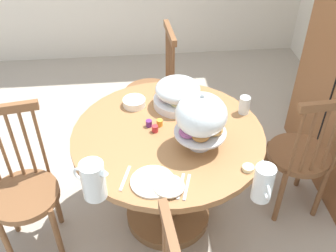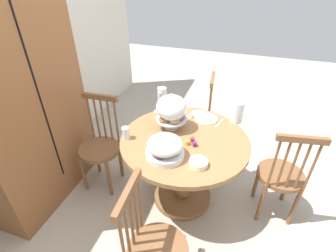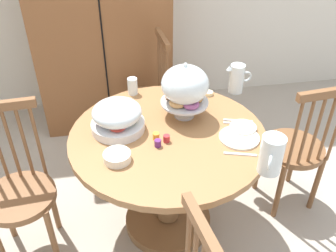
{
  "view_description": "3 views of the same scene",
  "coord_description": "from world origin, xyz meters",
  "px_view_note": "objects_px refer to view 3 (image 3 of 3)",
  "views": [
    {
      "loc": [
        1.64,
        -0.06,
        2.14
      ],
      "look_at": [
        -0.06,
        0.1,
        0.79
      ],
      "focal_mm": 41.4,
      "sensor_mm": 36.0,
      "label": 1
    },
    {
      "loc": [
        -1.74,
        -0.3,
        2.01
      ],
      "look_at": [
        -0.06,
        0.25,
        0.84
      ],
      "focal_mm": 26.81,
      "sensor_mm": 36.0,
      "label": 2
    },
    {
      "loc": [
        -0.34,
        -1.51,
        1.94
      ],
      "look_at": [
        -0.06,
        0.1,
        0.79
      ],
      "focal_mm": 39.12,
      "sensor_mm": 36.0,
      "label": 3
    }
  ],
  "objects_px": {
    "milk_pitcher": "(237,80)",
    "drinking_glass": "(133,86)",
    "china_plate_small": "(243,127)",
    "fruit_platter_covered": "(117,117)",
    "orange_juice_pitcher": "(271,156)",
    "windsor_chair_far_side": "(146,100)",
    "china_plate_large": "(239,137)",
    "dining_table": "(168,165)",
    "cereal_bowl": "(117,157)",
    "butter_dish": "(208,93)",
    "wooden_armoire": "(100,13)",
    "windsor_chair_facing_door": "(295,150)",
    "windsor_chair_near_window": "(20,194)",
    "pastry_stand_with_dome": "(185,87)"
  },
  "relations": [
    {
      "from": "fruit_platter_covered",
      "to": "drinking_glass",
      "type": "relative_size",
      "value": 2.73
    },
    {
      "from": "windsor_chair_far_side",
      "to": "cereal_bowl",
      "type": "height_order",
      "value": "windsor_chair_far_side"
    },
    {
      "from": "pastry_stand_with_dome",
      "to": "fruit_platter_covered",
      "type": "xyz_separation_m",
      "value": [
        -0.39,
        -0.07,
        -0.11
      ]
    },
    {
      "from": "windsor_chair_near_window",
      "to": "windsor_chair_facing_door",
      "type": "distance_m",
      "value": 1.7
    },
    {
      "from": "windsor_chair_facing_door",
      "to": "windsor_chair_far_side",
      "type": "height_order",
      "value": "same"
    },
    {
      "from": "cereal_bowl",
      "to": "pastry_stand_with_dome",
      "type": "bearing_deg",
      "value": 39.49
    },
    {
      "from": "dining_table",
      "to": "china_plate_large",
      "type": "relative_size",
      "value": 5.01
    },
    {
      "from": "dining_table",
      "to": "drinking_glass",
      "type": "distance_m",
      "value": 0.58
    },
    {
      "from": "dining_table",
      "to": "cereal_bowl",
      "type": "relative_size",
      "value": 7.88
    },
    {
      "from": "china_plate_small",
      "to": "wooden_armoire",
      "type": "bearing_deg",
      "value": 117.29
    },
    {
      "from": "fruit_platter_covered",
      "to": "dining_table",
      "type": "bearing_deg",
      "value": -17.73
    },
    {
      "from": "dining_table",
      "to": "milk_pitcher",
      "type": "distance_m",
      "value": 0.72
    },
    {
      "from": "windsor_chair_near_window",
      "to": "orange_juice_pitcher",
      "type": "distance_m",
      "value": 1.38
    },
    {
      "from": "china_plate_small",
      "to": "china_plate_large",
      "type": "bearing_deg",
      "value": -122.19
    },
    {
      "from": "milk_pitcher",
      "to": "butter_dish",
      "type": "distance_m",
      "value": 0.2
    },
    {
      "from": "milk_pitcher",
      "to": "china_plate_large",
      "type": "xyz_separation_m",
      "value": [
        -0.14,
        -0.5,
        -0.08
      ]
    },
    {
      "from": "cereal_bowl",
      "to": "fruit_platter_covered",
      "type": "bearing_deg",
      "value": 85.44
    },
    {
      "from": "wooden_armoire",
      "to": "windsor_chair_facing_door",
      "type": "relative_size",
      "value": 2.01
    },
    {
      "from": "dining_table",
      "to": "china_plate_small",
      "type": "height_order",
      "value": "china_plate_small"
    },
    {
      "from": "drinking_glass",
      "to": "china_plate_small",
      "type": "bearing_deg",
      "value": -41.75
    },
    {
      "from": "orange_juice_pitcher",
      "to": "cereal_bowl",
      "type": "distance_m",
      "value": 0.75
    },
    {
      "from": "fruit_platter_covered",
      "to": "drinking_glass",
      "type": "distance_m",
      "value": 0.41
    },
    {
      "from": "china_plate_large",
      "to": "cereal_bowl",
      "type": "xyz_separation_m",
      "value": [
        -0.67,
        -0.07,
        0.02
      ]
    },
    {
      "from": "dining_table",
      "to": "drinking_glass",
      "type": "bearing_deg",
      "value": 107.56
    },
    {
      "from": "windsor_chair_near_window",
      "to": "orange_juice_pitcher",
      "type": "xyz_separation_m",
      "value": [
        1.28,
        -0.35,
        0.38
      ]
    },
    {
      "from": "pastry_stand_with_dome",
      "to": "china_plate_large",
      "type": "bearing_deg",
      "value": -47.41
    },
    {
      "from": "windsor_chair_near_window",
      "to": "butter_dish",
      "type": "xyz_separation_m",
      "value": [
        1.18,
        0.41,
        0.3
      ]
    },
    {
      "from": "windsor_chair_far_side",
      "to": "fruit_platter_covered",
      "type": "distance_m",
      "value": 0.89
    },
    {
      "from": "pastry_stand_with_dome",
      "to": "milk_pitcher",
      "type": "height_order",
      "value": "pastry_stand_with_dome"
    },
    {
      "from": "wooden_armoire",
      "to": "windsor_chair_far_side",
      "type": "relative_size",
      "value": 2.01
    },
    {
      "from": "dining_table",
      "to": "cereal_bowl",
      "type": "height_order",
      "value": "cereal_bowl"
    },
    {
      "from": "china_plate_large",
      "to": "windsor_chair_far_side",
      "type": "bearing_deg",
      "value": 112.57
    },
    {
      "from": "cereal_bowl",
      "to": "orange_juice_pitcher",
      "type": "bearing_deg",
      "value": -15.81
    },
    {
      "from": "orange_juice_pitcher",
      "to": "windsor_chair_near_window",
      "type": "bearing_deg",
      "value": 164.7
    },
    {
      "from": "wooden_armoire",
      "to": "milk_pitcher",
      "type": "distance_m",
      "value": 1.32
    },
    {
      "from": "china_plate_small",
      "to": "drinking_glass",
      "type": "height_order",
      "value": "drinking_glass"
    },
    {
      "from": "butter_dish",
      "to": "china_plate_large",
      "type": "bearing_deg",
      "value": -85.11
    },
    {
      "from": "milk_pitcher",
      "to": "drinking_glass",
      "type": "xyz_separation_m",
      "value": [
        -0.67,
        0.09,
        -0.03
      ]
    },
    {
      "from": "milk_pitcher",
      "to": "china_plate_large",
      "type": "relative_size",
      "value": 0.87
    },
    {
      "from": "fruit_platter_covered",
      "to": "orange_juice_pitcher",
      "type": "relative_size",
      "value": 1.5
    },
    {
      "from": "drinking_glass",
      "to": "windsor_chair_far_side",
      "type": "bearing_deg",
      "value": 71.63
    },
    {
      "from": "windsor_chair_facing_door",
      "to": "butter_dish",
      "type": "distance_m",
      "value": 0.67
    },
    {
      "from": "fruit_platter_covered",
      "to": "orange_juice_pitcher",
      "type": "xyz_separation_m",
      "value": [
        0.7,
        -0.47,
        0.01
      ]
    },
    {
      "from": "dining_table",
      "to": "milk_pitcher",
      "type": "height_order",
      "value": "milk_pitcher"
    },
    {
      "from": "cereal_bowl",
      "to": "windsor_chair_facing_door",
      "type": "bearing_deg",
      "value": 12.25
    },
    {
      "from": "windsor_chair_near_window",
      "to": "windsor_chair_far_side",
      "type": "height_order",
      "value": "same"
    },
    {
      "from": "fruit_platter_covered",
      "to": "milk_pitcher",
      "type": "distance_m",
      "value": 0.84
    },
    {
      "from": "milk_pitcher",
      "to": "drinking_glass",
      "type": "distance_m",
      "value": 0.68
    },
    {
      "from": "fruit_platter_covered",
      "to": "china_plate_large",
      "type": "xyz_separation_m",
      "value": [
        0.64,
        -0.2,
        -0.08
      ]
    },
    {
      "from": "windsor_chair_far_side",
      "to": "orange_juice_pitcher",
      "type": "bearing_deg",
      "value": -69.85
    }
  ]
}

